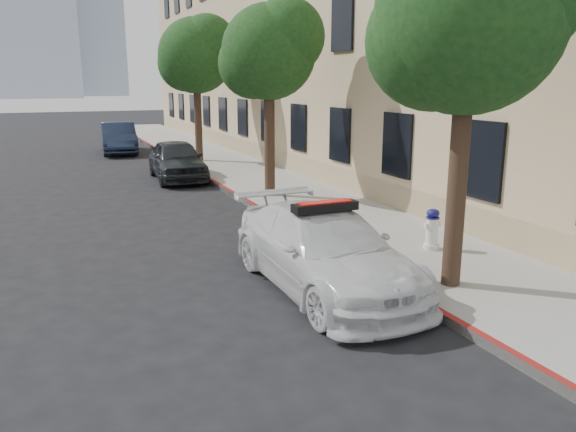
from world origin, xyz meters
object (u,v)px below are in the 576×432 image
(police_car, at_px, (324,250))
(fire_hydrant, at_px, (432,229))
(parked_car_mid, at_px, (177,160))
(parked_car_far, at_px, (119,138))

(police_car, height_order, fire_hydrant, police_car)
(police_car, relative_size, parked_car_mid, 1.13)
(parked_car_mid, height_order, parked_car_far, parked_car_far)
(police_car, relative_size, fire_hydrant, 5.71)
(parked_car_mid, distance_m, parked_car_far, 8.60)
(police_car, bearing_deg, parked_car_far, 91.79)
(parked_car_mid, distance_m, fire_hydrant, 11.09)
(police_car, bearing_deg, parked_car_mid, 88.95)
(parked_car_mid, relative_size, fire_hydrant, 5.05)
(fire_hydrant, bearing_deg, police_car, -158.74)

